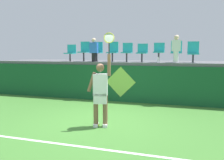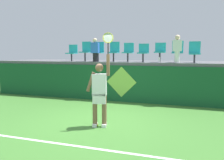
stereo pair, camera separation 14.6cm
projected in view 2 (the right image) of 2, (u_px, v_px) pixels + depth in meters
The scene contains 19 objects.
ground_plane at pixel (98, 122), 6.64m from camera, with size 40.00×40.00×0.00m, color #3D752D.
court_back_wall at pixel (125, 84), 9.39m from camera, with size 12.84×0.20×1.52m, color #144C28.
spectator_platform at pixel (132, 63), 10.55m from camera, with size 12.84×2.76×0.12m, color #56565B.
court_baseline_stripe at pixel (70, 145), 5.01m from camera, with size 11.56×0.08×0.01m, color white.
tennis_player at pixel (100, 91), 6.17m from camera, with size 0.74×0.34×2.57m.
tennis_ball at pixel (97, 125), 6.29m from camera, with size 0.07×0.07×0.07m, color #D1E533.
water_bottle at pixel (159, 60), 9.03m from camera, with size 0.07×0.07×0.22m, color white.
stadium_chair_0 at pixel (72, 52), 10.64m from camera, with size 0.44×0.42×0.78m.
stadium_chair_1 at pixel (86, 50), 10.43m from camera, with size 0.44×0.42×0.91m.
stadium_chair_2 at pixel (99, 51), 10.24m from camera, with size 0.44×0.42×0.88m.
stadium_chair_3 at pixel (114, 51), 10.01m from camera, with size 0.44×0.42×0.88m.
stadium_chair_4 at pixel (128, 51), 9.81m from camera, with size 0.44×0.42×0.83m.
stadium_chair_5 at pixel (143, 52), 9.61m from camera, with size 0.44×0.42×0.78m.
stadium_chair_6 at pixel (160, 51), 9.39m from camera, with size 0.44×0.42×0.81m.
stadium_chair_7 at pixel (178, 51), 9.18m from camera, with size 0.44×0.42×0.88m.
stadium_chair_8 at pixel (195, 51), 8.99m from camera, with size 0.44×0.42×0.85m.
spectator_0 at pixel (95, 50), 9.84m from camera, with size 0.34×0.20×1.03m.
spectator_1 at pixel (177, 48), 8.75m from camera, with size 0.34×0.20×1.08m.
wall_signage_mount at pixel (121, 102), 9.42m from camera, with size 1.27×0.01×1.47m.
Camera 2 is at (2.38, -6.00, 2.04)m, focal length 36.28 mm.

